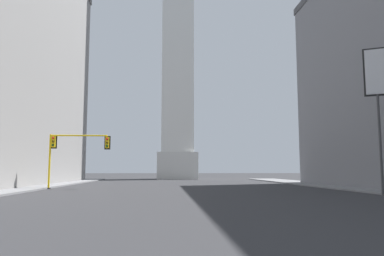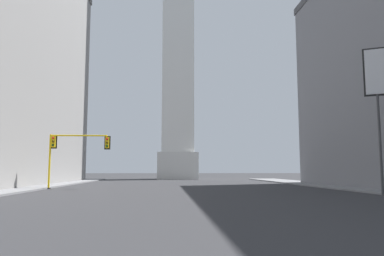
% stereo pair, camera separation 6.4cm
% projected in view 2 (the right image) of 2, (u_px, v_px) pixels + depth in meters
% --- Properties ---
extents(obelisk, '(7.70, 7.70, 65.55)m').
position_uv_depth(obelisk, '(178.00, 23.00, 76.21)').
color(obelisk, silver).
rests_on(obelisk, ground_plane).
extents(traffic_light_mid_left, '(5.86, 0.50, 5.19)m').
position_uv_depth(traffic_light_mid_left, '(71.00, 147.00, 35.92)').
color(traffic_light_mid_left, yellow).
rests_on(traffic_light_mid_left, ground_plane).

